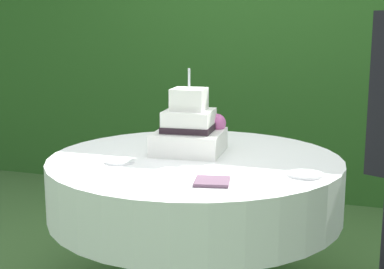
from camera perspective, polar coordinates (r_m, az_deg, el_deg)
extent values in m
cube|color=#28561E|center=(4.60, 8.96, 12.01)|extent=(6.21, 0.60, 2.87)
cylinder|color=#4C4C51|center=(2.72, 0.30, -10.28)|extent=(0.11, 0.11, 0.71)
cylinder|color=olive|center=(2.61, 0.31, -2.73)|extent=(1.36, 1.36, 0.03)
cylinder|color=white|center=(2.64, 0.31, -5.22)|extent=(1.39, 1.39, 0.27)
cube|color=white|center=(2.70, -0.30, -0.78)|extent=(0.36, 0.36, 0.11)
cube|color=white|center=(2.68, -0.30, 1.44)|extent=(0.25, 0.25, 0.11)
cube|color=black|center=(2.68, -0.30, 0.72)|extent=(0.26, 0.26, 0.03)
cube|color=white|center=(2.66, -0.30, 3.69)|extent=(0.17, 0.17, 0.11)
sphere|color=#C6599E|center=(2.77, 2.58, 1.19)|extent=(0.10, 0.10, 0.10)
cylinder|color=silver|center=(2.65, -0.30, 5.86)|extent=(0.01, 0.01, 0.10)
cylinder|color=white|center=(2.33, 11.74, -4.09)|extent=(0.15, 0.15, 0.01)
cylinder|color=white|center=(2.52, -7.49, -2.78)|extent=(0.13, 0.13, 0.01)
cube|color=#6B4C60|center=(2.18, 2.11, -4.91)|extent=(0.16, 0.16, 0.01)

